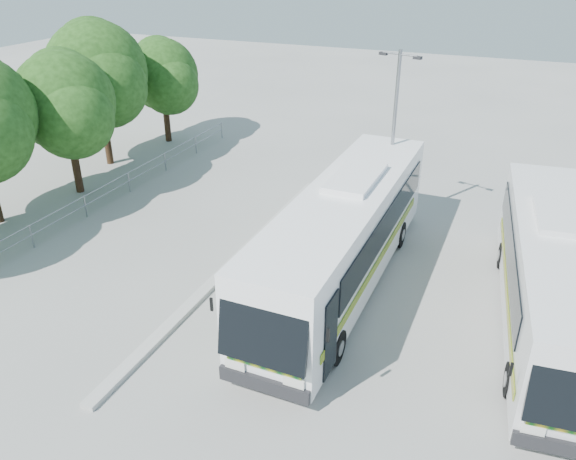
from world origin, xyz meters
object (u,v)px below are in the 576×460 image
at_px(tree_far_e, 163,75).
at_px(coach_main, 343,235).
at_px(lamppost, 393,134).
at_px(coach_adjacent, 551,275).
at_px(tree_far_d, 98,72).
at_px(tree_far_c, 66,102).

distance_m(tree_far_e, coach_main, 18.31).
xyz_separation_m(tree_far_e, lamppost, (14.63, -5.92, 0.01)).
xyz_separation_m(coach_adjacent, lamppost, (-6.11, 4.97, 2.16)).
height_order(tree_far_d, coach_adjacent, tree_far_d).
relative_size(coach_main, lamppost, 1.77).
bearing_deg(tree_far_c, tree_far_d, 107.83).
distance_m(tree_far_c, tree_far_e, 8.22).
relative_size(coach_adjacent, lamppost, 1.64).
height_order(tree_far_c, coach_adjacent, tree_far_c).
bearing_deg(tree_far_c, lamppost, 9.17).
distance_m(tree_far_c, coach_adjacent, 20.57).
relative_size(tree_far_d, coach_main, 0.59).
xyz_separation_m(tree_far_c, tree_far_d, (-1.19, 3.70, 0.56)).
xyz_separation_m(tree_far_d, lamppost, (15.31, -1.42, -0.92)).
distance_m(tree_far_c, tree_far_d, 3.93).
xyz_separation_m(tree_far_d, coach_adjacent, (21.42, -6.39, -3.08)).
bearing_deg(tree_far_c, tree_far_e, 93.54).
xyz_separation_m(tree_far_d, tree_far_e, (0.68, 4.50, -0.93)).
height_order(tree_far_c, coach_main, tree_far_c).
bearing_deg(coach_main, tree_far_c, 168.62).
relative_size(coach_main, coach_adjacent, 1.08).
bearing_deg(lamppost, tree_far_c, -154.39).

